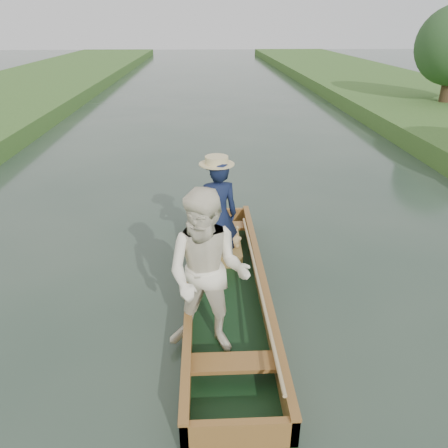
{
  "coord_description": "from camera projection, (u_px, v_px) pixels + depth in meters",
  "views": [
    {
      "loc": [
        -0.28,
        -5.27,
        3.7
      ],
      "look_at": [
        0.0,
        0.6,
        0.95
      ],
      "focal_mm": 35.0,
      "sensor_mm": 36.0,
      "label": 1
    }
  ],
  "objects": [
    {
      "name": "punt",
      "position": [
        216.0,
        265.0,
        5.73
      ],
      "size": [
        1.4,
        5.0,
        2.12
      ],
      "color": "black",
      "rests_on": "ground"
    },
    {
      "name": "ground",
      "position": [
        226.0,
        300.0,
        6.35
      ],
      "size": [
        120.0,
        120.0,
        0.0
      ],
      "primitive_type": "plane",
      "color": "#283D30",
      "rests_on": "ground"
    }
  ]
}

